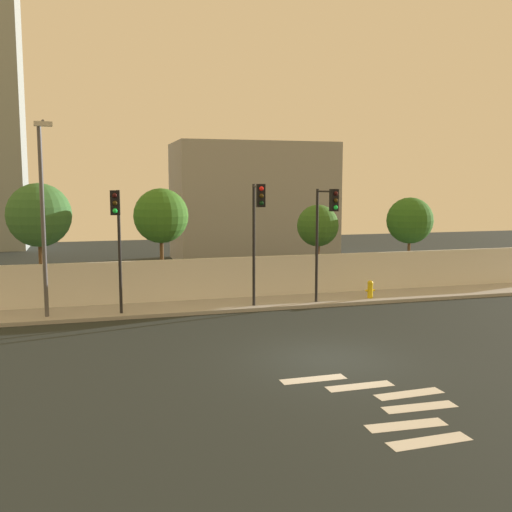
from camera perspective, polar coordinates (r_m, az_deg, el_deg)
The scene contains 14 objects.
ground_plane at distance 18.04m, azimuth 7.15°, elevation -9.84°, with size 80.00×80.00×0.00m, color #202625.
sidewalk at distance 25.53m, azimuth -0.13°, elevation -4.62°, with size 36.00×2.40×0.15m, color #9A9A9A.
perimeter_wall at distance 26.58m, azimuth -0.90°, elevation -2.02°, with size 36.00×0.18×1.80m, color silver.
crosswalk_marking at distance 14.86m, azimuth 12.44°, elevation -13.67°, with size 3.69×4.72×0.01m.
traffic_light_left at distance 23.78m, azimuth 0.13°, elevation 3.61°, with size 0.35×1.40×5.04m.
traffic_light_center at distance 24.77m, azimuth 6.74°, elevation 3.38°, with size 0.52×1.40×4.84m.
traffic_light_right at distance 22.81m, azimuth -13.21°, elevation 2.91°, with size 0.42×1.50×4.82m.
street_lamp_curbside at distance 23.42m, azimuth -19.83°, elevation 4.59°, with size 0.64×1.96×7.24m.
fire_hydrant at distance 26.82m, azimuth 10.93°, elevation -3.09°, with size 0.44×0.26×0.79m.
roadside_tree_leftmost at distance 26.95m, azimuth -20.16°, elevation 3.70°, with size 2.73×2.73×5.24m.
roadside_tree_midleft at distance 27.09m, azimuth -9.13°, elevation 3.82°, with size 2.48×2.48×5.01m.
roadside_tree_midright at distance 29.05m, azimuth 5.97°, elevation 2.88°, with size 2.04×2.04×4.20m.
roadside_tree_rightmost at distance 31.28m, azimuth 14.58°, elevation 3.31°, with size 2.36×2.36×4.52m.
low_building_distant at distance 40.89m, azimuth -0.34°, elevation 5.24°, with size 10.67×6.00×7.94m, color gray.
Camera 1 is at (-6.88, -15.85, 5.20)m, focal length 41.57 mm.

